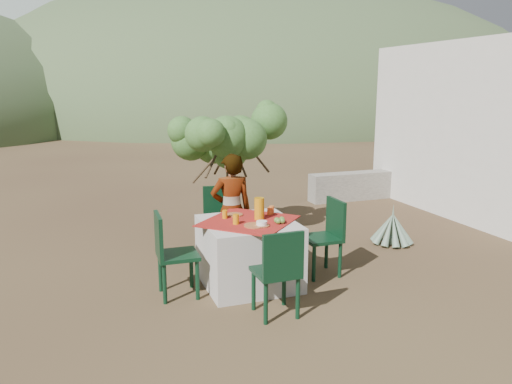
# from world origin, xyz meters

# --- Properties ---
(ground) EXTENTS (160.00, 160.00, 0.00)m
(ground) POSITION_xyz_m (0.00, 0.00, 0.00)
(ground) COLOR #3D271B
(ground) RESTS_ON ground
(table) EXTENTS (1.30, 1.30, 0.76)m
(table) POSITION_xyz_m (-0.18, -0.04, 0.38)
(table) COLOR beige
(table) RESTS_ON ground
(chair_far) EXTENTS (0.49, 0.49, 0.95)m
(chair_far) POSITION_xyz_m (-0.22, 0.96, 0.53)
(chair_far) COLOR black
(chair_far) RESTS_ON ground
(chair_near) EXTENTS (0.42, 0.42, 0.91)m
(chair_near) POSITION_xyz_m (-0.18, -0.96, 0.50)
(chair_near) COLOR black
(chair_near) RESTS_ON ground
(chair_left) EXTENTS (0.44, 0.44, 0.93)m
(chair_left) POSITION_xyz_m (-1.09, -0.09, 0.52)
(chair_left) COLOR black
(chair_left) RESTS_ON ground
(chair_right) EXTENTS (0.43, 0.43, 0.93)m
(chair_right) POSITION_xyz_m (0.82, -0.06, 0.51)
(chair_right) COLOR black
(chair_right) RESTS_ON ground
(person) EXTENTS (0.54, 0.36, 1.44)m
(person) POSITION_xyz_m (-0.18, 0.64, 0.72)
(person) COLOR #8C6651
(person) RESTS_ON ground
(shrub_tree) EXTENTS (1.51, 1.49, 1.78)m
(shrub_tree) POSITION_xyz_m (0.19, 1.76, 1.41)
(shrub_tree) COLOR #4E3B27
(shrub_tree) RESTS_ON ground
(agave) EXTENTS (0.62, 0.60, 0.65)m
(agave) POSITION_xyz_m (2.27, 0.68, 0.22)
(agave) COLOR slate
(agave) RESTS_ON ground
(stone_wall) EXTENTS (2.60, 0.35, 0.55)m
(stone_wall) POSITION_xyz_m (3.60, 3.40, 0.28)
(stone_wall) COLOR gray
(stone_wall) RESTS_ON ground
(hill_near_right) EXTENTS (48.00, 48.00, 20.00)m
(hill_near_right) POSITION_xyz_m (12.00, 36.00, 0.00)
(hill_near_right) COLOR #3A4E2C
(hill_near_right) RESTS_ON ground
(hill_far_center) EXTENTS (60.00, 60.00, 24.00)m
(hill_far_center) POSITION_xyz_m (-4.00, 52.00, 0.00)
(hill_far_center) COLOR slate
(hill_far_center) RESTS_ON ground
(hill_far_right) EXTENTS (36.00, 36.00, 14.00)m
(hill_far_right) POSITION_xyz_m (28.00, 46.00, 0.00)
(hill_far_right) COLOR slate
(hill_far_right) RESTS_ON ground
(plate_far) EXTENTS (0.20, 0.20, 0.01)m
(plate_far) POSITION_xyz_m (-0.26, 0.24, 0.77)
(plate_far) COLOR brown
(plate_far) RESTS_ON table
(plate_near) EXTENTS (0.24, 0.24, 0.01)m
(plate_near) POSITION_xyz_m (-0.19, -0.28, 0.77)
(plate_near) COLOR brown
(plate_near) RESTS_ON table
(glass_far) EXTENTS (0.06, 0.06, 0.10)m
(glass_far) POSITION_xyz_m (-0.40, 0.14, 0.81)
(glass_far) COLOR orange
(glass_far) RESTS_ON table
(glass_near) EXTENTS (0.07, 0.07, 0.11)m
(glass_near) POSITION_xyz_m (-0.36, -0.13, 0.82)
(glass_near) COLOR orange
(glass_near) RESTS_ON table
(juice_pitcher) EXTENTS (0.11, 0.11, 0.25)m
(juice_pitcher) POSITION_xyz_m (-0.04, -0.02, 0.89)
(juice_pitcher) COLOR orange
(juice_pitcher) RESTS_ON table
(bowl_plate) EXTENTS (0.17, 0.17, 0.01)m
(bowl_plate) POSITION_xyz_m (-0.12, -0.30, 0.77)
(bowl_plate) COLOR brown
(bowl_plate) RESTS_ON table
(white_bowl) EXTENTS (0.12, 0.12, 0.04)m
(white_bowl) POSITION_xyz_m (-0.12, -0.30, 0.80)
(white_bowl) COLOR white
(white_bowl) RESTS_ON bowl_plate
(jar_left) EXTENTS (0.06, 0.06, 0.09)m
(jar_left) POSITION_xyz_m (0.14, 0.12, 0.81)
(jar_left) COLOR orange
(jar_left) RESTS_ON table
(jar_right) EXTENTS (0.06, 0.06, 0.10)m
(jar_right) POSITION_xyz_m (0.18, 0.15, 0.81)
(jar_right) COLOR orange
(jar_right) RESTS_ON table
(napkin_holder) EXTENTS (0.08, 0.06, 0.09)m
(napkin_holder) POSITION_xyz_m (0.02, 0.07, 0.81)
(napkin_holder) COLOR white
(napkin_holder) RESTS_ON table
(fruit_cluster) EXTENTS (0.13, 0.12, 0.07)m
(fruit_cluster) POSITION_xyz_m (0.11, -0.26, 0.79)
(fruit_cluster) COLOR #557E2E
(fruit_cluster) RESTS_ON table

